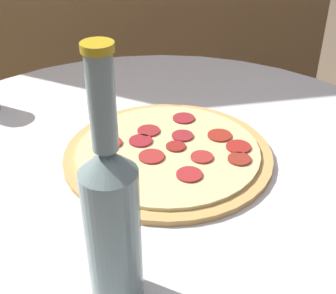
{
  "coord_description": "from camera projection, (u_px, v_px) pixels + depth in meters",
  "views": [
    {
      "loc": [
        -0.11,
        -0.63,
        1.16
      ],
      "look_at": [
        0.02,
        0.04,
        0.72
      ],
      "focal_mm": 50.0,
      "sensor_mm": 36.0,
      "label": 1
    }
  ],
  "objects": [
    {
      "name": "table",
      "position": [
        160.0,
        250.0,
        0.88
      ],
      "size": [
        1.04,
        1.04,
        0.7
      ],
      "color": "silver",
      "rests_on": "ground_plane"
    },
    {
      "name": "beer_bottle",
      "position": [
        112.0,
        219.0,
        0.5
      ],
      "size": [
        0.06,
        0.06,
        0.31
      ],
      "color": "gray",
      "rests_on": "table"
    },
    {
      "name": "pizza",
      "position": [
        168.0,
        153.0,
        0.81
      ],
      "size": [
        0.36,
        0.36,
        0.02
      ],
      "color": "tan",
      "rests_on": "table"
    }
  ]
}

